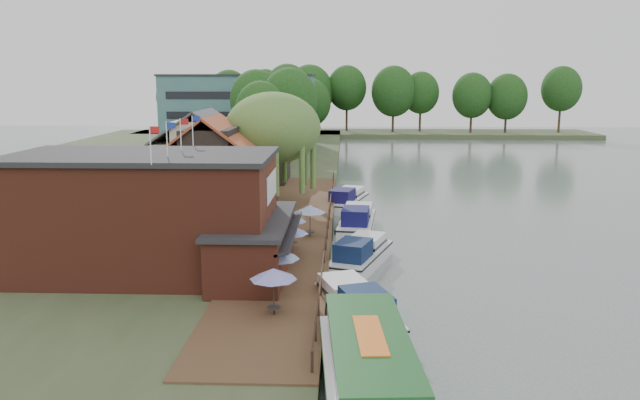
{
  "coord_description": "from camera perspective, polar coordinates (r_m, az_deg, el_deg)",
  "views": [
    {
      "loc": [
        -4.09,
        -36.93,
        12.56
      ],
      "look_at": [
        -6.0,
        12.0,
        3.0
      ],
      "focal_mm": 35.0,
      "sensor_mm": 36.0,
      "label": 1
    }
  ],
  "objects": [
    {
      "name": "umbrella_5",
      "position": [
        45.76,
        -0.92,
        -1.93
      ],
      "size": [
        2.36,
        2.36,
        2.38
      ],
      "primitive_type": null,
      "color": "navy",
      "rests_on": "quay_deck"
    },
    {
      "name": "umbrella_2",
      "position": [
        37.09,
        -4.1,
        -5.06
      ],
      "size": [
        2.03,
        2.03,
        2.38
      ],
      "primitive_type": null,
      "color": "navy",
      "rests_on": "quay_deck"
    },
    {
      "name": "bank_tree_0",
      "position": [
        81.42,
        -5.43,
        6.84
      ],
      "size": [
        6.54,
        6.54,
        11.31
      ],
      "primitive_type": null,
      "color": "#143811",
      "rests_on": "land_bank"
    },
    {
      "name": "hotel_block",
      "position": [
        108.55,
        -7.33,
        8.1
      ],
      "size": [
        25.4,
        12.4,
        12.3
      ],
      "primitive_type": null,
      "color": "#38666B",
      "rests_on": "land_bank"
    },
    {
      "name": "cottage_b",
      "position": [
        62.92,
        -10.58,
        4.19
      ],
      "size": [
        9.6,
        8.6,
        8.5
      ],
      "primitive_type": null,
      "color": "beige",
      "rests_on": "land_bank"
    },
    {
      "name": "umbrella_4",
      "position": [
        42.9,
        -2.57,
        -2.82
      ],
      "size": [
        2.01,
        2.01,
        2.38
      ],
      "primitive_type": null,
      "color": "navy",
      "rests_on": "quay_deck"
    },
    {
      "name": "tour_boat",
      "position": [
        24.75,
        4.72,
        -15.71
      ],
      "size": [
        4.64,
        13.39,
        2.87
      ],
      "primitive_type": null,
      "rotation": [
        0.0,
        0.0,
        0.07
      ],
      "color": "silver",
      "rests_on": "ground"
    },
    {
      "name": "umbrella_3",
      "position": [
        39.66,
        -2.82,
        -3.98
      ],
      "size": [
        2.46,
        2.46,
        2.38
      ],
      "primitive_type": null,
      "color": "#1C229C",
      "rests_on": "quay_deck"
    },
    {
      "name": "bank_tree_2",
      "position": [
        95.15,
        -5.82,
        7.93
      ],
      "size": [
        7.91,
        7.91,
        12.96
      ],
      "primitive_type": null,
      "color": "#143811",
      "rests_on": "land_bank"
    },
    {
      "name": "willow",
      "position": [
        56.65,
        -4.29,
        4.58
      ],
      "size": [
        8.6,
        8.6,
        10.43
      ],
      "primitive_type": null,
      "color": "#476B2D",
      "rests_on": "land_bank"
    },
    {
      "name": "quay_deck",
      "position": [
        48.48,
        -2.46,
        -2.7
      ],
      "size": [
        6.0,
        50.0,
        0.1
      ],
      "primitive_type": "cube",
      "color": "#47301E",
      "rests_on": "land_bank"
    },
    {
      "name": "cruiser_0",
      "position": [
        32.99,
        3.09,
        -9.26
      ],
      "size": [
        5.99,
        9.81,
        2.24
      ],
      "primitive_type": null,
      "rotation": [
        0.0,
        0.0,
        0.35
      ],
      "color": "white",
      "rests_on": "ground"
    },
    {
      "name": "umbrella_1",
      "position": [
        34.31,
        -3.86,
        -6.4
      ],
      "size": [
        2.42,
        2.42,
        2.38
      ],
      "primitive_type": null,
      "color": "navy",
      "rests_on": "quay_deck"
    },
    {
      "name": "umbrella_0",
      "position": [
        30.99,
        -4.26,
        -8.35
      ],
      "size": [
        2.35,
        2.35,
        2.38
      ],
      "primitive_type": null,
      "color": "#1F1B95",
      "rests_on": "quay_deck"
    },
    {
      "name": "cottage_a",
      "position": [
        52.6,
        -9.77,
        2.9
      ],
      "size": [
        8.6,
        7.6,
        8.5
      ],
      "primitive_type": null,
      "color": "black",
      "rests_on": "land_bank"
    },
    {
      "name": "pub",
      "position": [
        38.1,
        -12.9,
        -1.22
      ],
      "size": [
        20.0,
        11.0,
        7.3
      ],
      "primitive_type": null,
      "color": "maroon",
      "rests_on": "land_bank"
    },
    {
      "name": "bank_tree_5",
      "position": [
        132.54,
        -0.91,
        8.56
      ],
      "size": [
        8.75,
        8.75,
        11.61
      ],
      "primitive_type": null,
      "color": "#143811",
      "rests_on": "land_bank"
    },
    {
      "name": "swan",
      "position": [
        30.09,
        6.47,
        -13.24
      ],
      "size": [
        0.44,
        0.44,
        0.44
      ],
      "primitive_type": "sphere",
      "color": "white",
      "rests_on": "ground"
    },
    {
      "name": "cruiser_2",
      "position": [
        52.14,
        3.4,
        -1.61
      ],
      "size": [
        3.97,
        9.83,
        2.31
      ],
      "primitive_type": null,
      "rotation": [
        0.0,
        0.0,
        -0.09
      ],
      "color": "silver",
      "rests_on": "ground"
    },
    {
      "name": "bank_tree_3",
      "position": [
        116.38,
        -2.98,
        8.85
      ],
      "size": [
        8.46,
        8.46,
        14.26
      ],
      "primitive_type": null,
      "color": "#143811",
      "rests_on": "land_bank"
    },
    {
      "name": "ground",
      "position": [
        39.22,
        8.18,
        -7.75
      ],
      "size": [
        260.0,
        260.0,
        0.0
      ],
      "primitive_type": "plane",
      "color": "#4F5C57",
      "rests_on": "ground"
    },
    {
      "name": "bank_tree_4",
      "position": [
        122.49,
        -3.85,
        8.41
      ],
      "size": [
        6.26,
        6.26,
        11.93
      ],
      "primitive_type": null,
      "color": "#143811",
      "rests_on": "land_bank"
    },
    {
      "name": "cottage_c",
      "position": [
        71.01,
        -5.82,
        5.08
      ],
      "size": [
        7.6,
        7.6,
        8.5
      ],
      "primitive_type": null,
      "color": "black",
      "rests_on": "land_bank"
    },
    {
      "name": "quay_rail",
      "position": [
        48.72,
        0.75,
        -2.08
      ],
      "size": [
        0.2,
        49.0,
        1.0
      ],
      "primitive_type": null,
      "color": "black",
      "rests_on": "land_bank"
    },
    {
      "name": "land_bank",
      "position": [
        77.4,
        -17.36,
        1.58
      ],
      "size": [
        50.0,
        140.0,
        1.0
      ],
      "primitive_type": "cube",
      "color": "#384728",
      "rests_on": "ground"
    },
    {
      "name": "cruiser_1",
      "position": [
        42.54,
        3.74,
        -4.64
      ],
      "size": [
        5.65,
        9.48,
        2.15
      ],
      "primitive_type": null,
      "rotation": [
        0.0,
        0.0,
        -0.33
      ],
      "color": "silver",
      "rests_on": "ground"
    },
    {
      "name": "bank_tree_1",
      "position": [
        87.29,
        -2.81,
        7.75
      ],
      "size": [
        7.74,
        7.74,
        13.11
      ],
      "primitive_type": null,
      "color": "#143811",
      "rests_on": "land_bank"
    },
    {
      "name": "cruiser_3",
      "position": [
        61.39,
        2.49,
        0.25
      ],
      "size": [
        5.32,
        9.47,
        2.15
      ],
      "primitive_type": null,
      "rotation": [
        0.0,
        0.0,
        -0.28
      ],
      "color": "white",
      "rests_on": "ground"
    }
  ]
}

